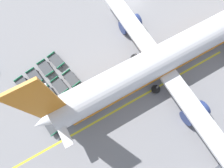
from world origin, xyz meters
TOP-DOWN VIEW (x-y plane):
  - ground_plane at (0.00, 0.00)m, footprint 500.00×500.00m
  - airplane at (13.78, -3.90)m, footprint 32.27×42.21m
  - baggage_dolly_row_near_col_a at (4.99, -24.34)m, footprint 3.62×1.99m
  - baggage_dolly_row_near_col_b at (8.98, -23.71)m, footprint 3.60×1.85m
  - baggage_dolly_row_near_col_c at (12.92, -23.33)m, footprint 3.60×1.87m
  - baggage_dolly_row_mid_a_col_a at (4.68, -22.27)m, footprint 3.61×1.90m
  - baggage_dolly_row_mid_a_col_b at (8.72, -21.52)m, footprint 3.61×1.91m
  - baggage_dolly_row_mid_a_col_c at (12.53, -21.00)m, footprint 3.62×1.96m
  - baggage_dolly_row_mid_b_col_a at (4.20, -20.14)m, footprint 3.61×1.89m
  - baggage_dolly_row_mid_b_col_b at (8.18, -19.58)m, footprint 3.62×1.98m
  - baggage_dolly_row_mid_b_col_c at (12.20, -19.02)m, footprint 3.60×1.88m
  - baggage_dolly_row_far_col_a at (3.87, -18.06)m, footprint 3.63×2.06m
  - baggage_dolly_row_far_col_b at (8.06, -17.45)m, footprint 3.62×1.99m
  - baggage_dolly_row_far_col_c at (11.95, -16.91)m, footprint 3.63×2.08m
  - stand_guidance_stripe at (16.17, -12.70)m, footprint 2.27×38.37m

SIDE VIEW (x-z plane):
  - ground_plane at x=0.00m, z-range 0.00..0.00m
  - stand_guidance_stripe at x=16.17m, z-range 0.00..0.01m
  - baggage_dolly_row_near_col_a at x=4.99m, z-range 0.02..0.94m
  - baggage_dolly_row_near_col_b at x=8.98m, z-range 0.02..0.94m
  - baggage_dolly_row_near_col_c at x=12.92m, z-range 0.02..0.94m
  - baggage_dolly_row_mid_a_col_a at x=4.68m, z-range 0.02..0.94m
  - baggage_dolly_row_mid_a_col_b at x=8.72m, z-range 0.02..0.94m
  - baggage_dolly_row_mid_a_col_c at x=12.53m, z-range 0.02..0.94m
  - baggage_dolly_row_mid_b_col_a at x=4.20m, z-range 0.02..0.94m
  - baggage_dolly_row_mid_b_col_b at x=8.18m, z-range 0.02..0.94m
  - baggage_dolly_row_mid_b_col_c at x=12.20m, z-range 0.02..0.94m
  - baggage_dolly_row_far_col_a at x=3.87m, z-range 0.02..0.94m
  - baggage_dolly_row_far_col_b at x=8.06m, z-range 0.02..0.94m
  - baggage_dolly_row_far_col_c at x=11.95m, z-range 0.02..0.94m
  - airplane at x=13.78m, z-range -3.91..10.27m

